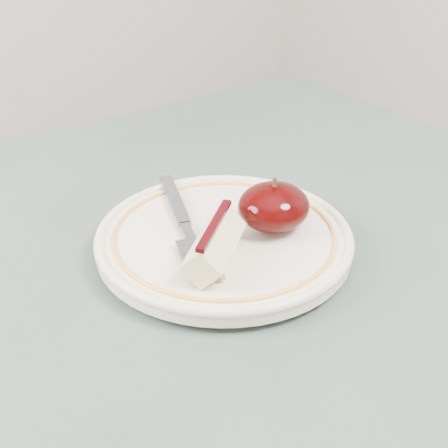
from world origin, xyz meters
TOP-DOWN VIEW (x-y plane):
  - table at (0.00, 0.00)m, footprint 0.90×0.90m
  - plate at (0.07, 0.10)m, footprint 0.22×0.22m
  - apple_half at (0.11, 0.09)m, footprint 0.06×0.06m
  - apple_wedge at (0.03, 0.07)m, footprint 0.08×0.07m
  - fork at (0.04, 0.13)m, footprint 0.08×0.18m

SIDE VIEW (x-z plane):
  - table at x=0.00m, z-range 0.29..1.04m
  - plate at x=0.07m, z-range 0.75..0.77m
  - fork at x=0.04m, z-range 0.77..0.77m
  - apple_wedge at x=0.03m, z-range 0.77..0.80m
  - apple_half at x=0.11m, z-range 0.76..0.81m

